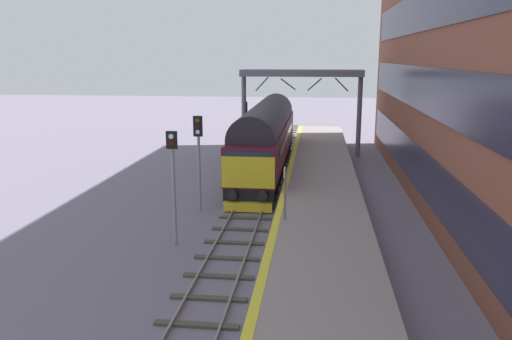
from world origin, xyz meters
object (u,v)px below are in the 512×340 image
signal_post_mid (199,151)px  signal_post_near (173,175)px  signal_post_far (245,120)px  platform_number_sign (285,186)px  diesel_locomotive (266,136)px

signal_post_mid → signal_post_near: bearing=-90.0°
signal_post_far → platform_number_sign: size_ratio=1.88×
signal_post_near → platform_number_sign: size_ratio=2.16×
diesel_locomotive → platform_number_sign: diesel_locomotive is taller
diesel_locomotive → platform_number_sign: (2.07, -12.94, -0.04)m
signal_post_far → signal_post_mid: bearing=-90.0°
signal_post_far → platform_number_sign: 20.28m
signal_post_far → platform_number_sign: signal_post_far is taller
signal_post_near → signal_post_far: (0.00, 20.49, -0.27)m
diesel_locomotive → signal_post_near: (-2.38, -13.65, 0.44)m
diesel_locomotive → platform_number_sign: 13.10m
diesel_locomotive → signal_post_far: size_ratio=4.41×
signal_post_near → signal_post_far: bearing=90.0°
signal_post_mid → platform_number_sign: (4.45, -3.79, -0.63)m
platform_number_sign → signal_post_near: bearing=-170.9°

